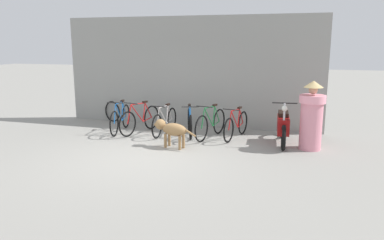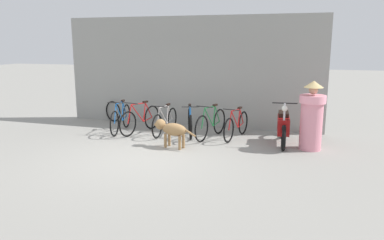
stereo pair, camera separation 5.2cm
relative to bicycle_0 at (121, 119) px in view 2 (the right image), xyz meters
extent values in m
plane|color=gray|center=(1.60, -1.99, -0.38)|extent=(60.00, 60.00, 0.00)
cube|color=gray|center=(1.60, 1.41, 1.25)|extent=(7.85, 0.20, 3.24)
torus|color=black|center=(0.09, -0.54, -0.03)|extent=(0.16, 0.69, 0.69)
torus|color=black|center=(-0.09, 0.53, -0.03)|extent=(0.16, 0.69, 0.69)
cylinder|color=#1959A5|center=(0.02, -0.12, 0.20)|extent=(0.12, 0.53, 0.57)
cylinder|color=#1959A5|center=(-0.03, 0.18, 0.18)|extent=(0.05, 0.14, 0.53)
cylinder|color=#1959A5|center=(0.01, -0.07, 0.46)|extent=(0.13, 0.62, 0.06)
cylinder|color=#1959A5|center=(-0.06, 0.33, -0.05)|extent=(0.10, 0.41, 0.08)
cylinder|color=#1959A5|center=(-0.07, 0.39, 0.21)|extent=(0.08, 0.32, 0.48)
cylinder|color=#1959A5|center=(0.08, -0.46, 0.22)|extent=(0.06, 0.19, 0.51)
cube|color=black|center=(-0.04, 0.24, 0.47)|extent=(0.10, 0.19, 0.05)
cylinder|color=black|center=(0.07, -0.38, 0.52)|extent=(0.46, 0.10, 0.02)
torus|color=black|center=(0.45, -0.46, -0.03)|extent=(0.21, 0.68, 0.69)
torus|color=black|center=(0.71, 0.58, -0.03)|extent=(0.21, 0.68, 0.69)
cylinder|color=red|center=(0.55, -0.06, 0.19)|extent=(0.15, 0.52, 0.57)
cylinder|color=red|center=(0.62, 0.24, 0.18)|extent=(0.06, 0.14, 0.52)
cylinder|color=red|center=(0.56, -0.01, 0.45)|extent=(0.18, 0.61, 0.06)
cylinder|color=red|center=(0.66, 0.38, -0.06)|extent=(0.12, 0.40, 0.08)
cylinder|color=red|center=(0.67, 0.44, 0.20)|extent=(0.10, 0.32, 0.48)
cylinder|color=red|center=(0.47, -0.38, 0.22)|extent=(0.07, 0.19, 0.51)
cube|color=black|center=(0.64, 0.29, 0.47)|extent=(0.11, 0.19, 0.05)
cylinder|color=black|center=(0.49, -0.31, 0.51)|extent=(0.45, 0.13, 0.02)
torus|color=black|center=(1.27, -0.41, -0.05)|extent=(0.06, 0.64, 0.64)
torus|color=black|center=(1.31, 0.65, -0.05)|extent=(0.06, 0.64, 0.64)
cylinder|color=beige|center=(1.28, 0.00, 0.16)|extent=(0.05, 0.52, 0.53)
cylinder|color=beige|center=(1.29, 0.31, 0.14)|extent=(0.03, 0.13, 0.49)
cylinder|color=beige|center=(1.29, 0.06, 0.40)|extent=(0.05, 0.61, 0.06)
cylinder|color=beige|center=(1.30, 0.45, -0.08)|extent=(0.04, 0.40, 0.08)
cylinder|color=beige|center=(1.30, 0.51, 0.16)|extent=(0.04, 0.32, 0.45)
cylinder|color=beige|center=(1.27, -0.33, 0.18)|extent=(0.03, 0.19, 0.48)
cube|color=black|center=(1.30, 0.36, 0.41)|extent=(0.08, 0.18, 0.05)
cylinder|color=black|center=(1.28, -0.25, 0.45)|extent=(0.46, 0.04, 0.02)
torus|color=black|center=(2.15, -0.26, -0.05)|extent=(0.27, 0.63, 0.65)
torus|color=black|center=(1.83, 0.64, -0.05)|extent=(0.27, 0.63, 0.65)
cylinder|color=#1959A5|center=(2.02, 0.09, 0.16)|extent=(0.18, 0.46, 0.54)
cylinder|color=#1959A5|center=(1.93, 0.35, 0.15)|extent=(0.07, 0.13, 0.49)
cylinder|color=#1959A5|center=(2.01, 0.14, 0.41)|extent=(0.21, 0.53, 0.06)
cylinder|color=#1959A5|center=(1.89, 0.47, -0.07)|extent=(0.15, 0.35, 0.08)
cylinder|color=#1959A5|center=(1.87, 0.52, 0.17)|extent=(0.12, 0.28, 0.45)
cylinder|color=#1959A5|center=(2.12, -0.19, 0.19)|extent=(0.08, 0.17, 0.48)
cube|color=black|center=(1.92, 0.40, 0.42)|extent=(0.13, 0.19, 0.05)
cylinder|color=black|center=(2.10, -0.12, 0.46)|extent=(0.44, 0.18, 0.02)
torus|color=black|center=(2.49, -0.43, -0.03)|extent=(0.19, 0.68, 0.69)
torus|color=black|center=(2.72, 0.58, -0.03)|extent=(0.19, 0.68, 0.69)
cylinder|color=#1E7238|center=(2.58, -0.04, 0.20)|extent=(0.14, 0.50, 0.57)
cylinder|color=#1E7238|center=(2.64, 0.25, 0.18)|extent=(0.06, 0.13, 0.52)
cylinder|color=#1E7238|center=(2.59, 0.01, 0.46)|extent=(0.16, 0.58, 0.06)
cylinder|color=#1E7238|center=(2.68, 0.39, -0.05)|extent=(0.12, 0.39, 0.08)
cylinder|color=#1E7238|center=(2.69, 0.44, 0.21)|extent=(0.10, 0.31, 0.48)
cylinder|color=#1E7238|center=(2.51, -0.35, 0.22)|extent=(0.07, 0.18, 0.51)
cube|color=black|center=(2.66, 0.30, 0.47)|extent=(0.11, 0.19, 0.05)
cylinder|color=black|center=(2.52, -0.28, 0.51)|extent=(0.45, 0.13, 0.02)
torus|color=black|center=(3.16, -0.29, -0.06)|extent=(0.17, 0.63, 0.64)
torus|color=black|center=(3.36, 0.71, -0.06)|extent=(0.17, 0.63, 0.64)
cylinder|color=red|center=(3.24, 0.10, 0.15)|extent=(0.13, 0.50, 0.53)
cylinder|color=red|center=(3.29, 0.39, 0.14)|extent=(0.05, 0.13, 0.48)
cylinder|color=red|center=(3.25, 0.15, 0.39)|extent=(0.14, 0.58, 0.06)
cylinder|color=red|center=(3.32, 0.52, -0.08)|extent=(0.10, 0.38, 0.08)
cylinder|color=red|center=(3.33, 0.57, 0.16)|extent=(0.09, 0.30, 0.45)
cylinder|color=red|center=(3.17, -0.21, 0.18)|extent=(0.06, 0.18, 0.47)
cube|color=black|center=(3.30, 0.44, 0.41)|extent=(0.10, 0.19, 0.05)
cylinder|color=black|center=(3.19, -0.14, 0.45)|extent=(0.46, 0.11, 0.02)
torus|color=black|center=(4.52, -0.61, -0.07)|extent=(0.14, 0.62, 0.61)
torus|color=black|center=(4.42, 0.66, -0.07)|extent=(0.14, 0.62, 0.61)
cube|color=maroon|center=(4.47, 0.02, 0.11)|extent=(0.36, 0.93, 0.39)
cube|color=black|center=(4.46, 0.19, 0.35)|extent=(0.29, 0.60, 0.10)
cylinder|color=silver|center=(4.50, -0.37, 0.41)|extent=(0.06, 0.15, 0.60)
cylinder|color=silver|center=(4.51, -0.51, 0.02)|extent=(0.06, 0.22, 0.21)
cylinder|color=black|center=(4.50, -0.32, 0.70)|extent=(0.58, 0.08, 0.03)
sphere|color=silver|center=(4.50, -0.36, 0.58)|extent=(0.15, 0.15, 0.14)
ellipsoid|color=#997247|center=(2.01, -1.13, 0.07)|extent=(0.71, 0.45, 0.31)
cylinder|color=#997247|center=(1.79, -1.16, -0.21)|extent=(0.08, 0.08, 0.33)
cylinder|color=#997247|center=(1.83, -1.00, -0.21)|extent=(0.08, 0.08, 0.33)
cylinder|color=#997247|center=(2.19, -1.26, -0.21)|extent=(0.08, 0.08, 0.33)
cylinder|color=#997247|center=(2.23, -1.09, -0.21)|extent=(0.08, 0.08, 0.33)
sphere|color=#997247|center=(1.62, -1.03, 0.16)|extent=(0.31, 0.31, 0.26)
ellipsoid|color=#997247|center=(1.51, -1.01, 0.14)|extent=(0.16, 0.13, 0.10)
cylinder|color=#997247|center=(2.44, -1.23, 0.04)|extent=(0.29, 0.11, 0.16)
cylinder|color=pink|center=(5.12, -0.31, 0.27)|extent=(0.72, 0.72, 1.29)
cylinder|color=#FFA0B2|center=(5.12, -0.31, 0.83)|extent=(0.85, 0.85, 0.18)
sphere|color=tan|center=(5.12, -0.31, 1.04)|extent=(0.29, 0.29, 0.20)
cone|color=tan|center=(5.12, -0.31, 1.17)|extent=(0.63, 0.63, 0.16)
torus|color=black|center=(-0.88, 1.16, -0.04)|extent=(0.64, 0.25, 0.66)
camera|label=1|loc=(4.90, -9.32, 2.11)|focal=35.00mm
camera|label=2|loc=(4.95, -9.30, 2.11)|focal=35.00mm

